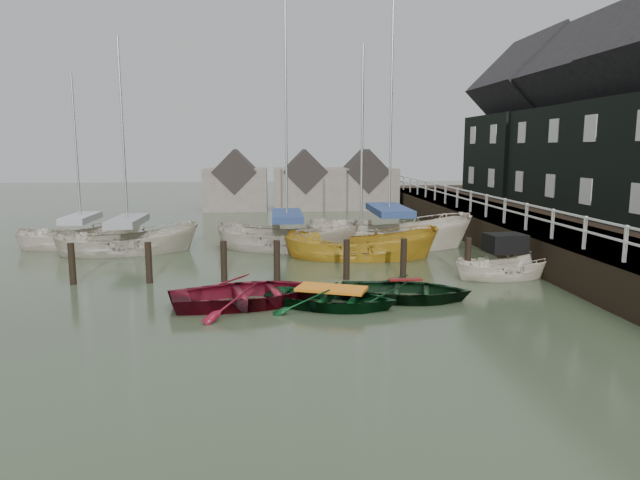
{
  "coord_description": "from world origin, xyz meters",
  "views": [
    {
      "loc": [
        -1.3,
        -16.17,
        4.54
      ],
      "look_at": [
        0.28,
        2.96,
        1.4
      ],
      "focal_mm": 32.0,
      "sensor_mm": 36.0,
      "label": 1
    }
  ],
  "objects": [
    {
      "name": "quay_houses",
      "position": [
        14.99,
        8.66,
        5.68
      ],
      "size": [
        6.52,
        28.14,
        10.01
      ],
      "color": "black",
      "rests_on": "ground"
    },
    {
      "name": "far_sheds",
      "position": [
        0.83,
        26.0,
        1.86
      ],
      "size": [
        14.0,
        4.08,
        4.39
      ],
      "color": "#665B51",
      "rests_on": "ground"
    },
    {
      "name": "sailboat_d",
      "position": [
        3.95,
        9.22,
        0.06
      ],
      "size": [
        7.78,
        3.65,
        12.89
      ],
      "rotation": [
        0.0,
        0.0,
        1.46
      ],
      "color": "beige",
      "rests_on": "ground"
    },
    {
      "name": "mooring_pilings",
      "position": [
        -1.11,
        3.0,
        0.5
      ],
      "size": [
        13.72,
        0.22,
        1.8
      ],
      "color": "black",
      "rests_on": "ground"
    },
    {
      "name": "sailboat_e",
      "position": [
        -10.18,
        10.78,
        0.06
      ],
      "size": [
        5.87,
        4.04,
        8.89
      ],
      "rotation": [
        0.0,
        0.0,
        1.97
      ],
      "color": "beige",
      "rests_on": "ground"
    },
    {
      "name": "land_strip",
      "position": [
        15.0,
        10.0,
        0.0
      ],
      "size": [
        14.0,
        38.0,
        1.5
      ],
      "primitive_type": "cube",
      "color": "black",
      "rests_on": "ground"
    },
    {
      "name": "rowboat_green",
      "position": [
        0.33,
        -0.4,
        0.0
      ],
      "size": [
        4.5,
        3.89,
        0.78
      ],
      "primitive_type": "imported",
      "rotation": [
        0.0,
        0.0,
        1.2
      ],
      "color": "black",
      "rests_on": "ground"
    },
    {
      "name": "pier",
      "position": [
        9.48,
        10.0,
        0.71
      ],
      "size": [
        3.04,
        32.0,
        2.7
      ],
      "color": "black",
      "rests_on": "ground"
    },
    {
      "name": "ground",
      "position": [
        0.0,
        0.0,
        0.0
      ],
      "size": [
        120.0,
        120.0,
        0.0
      ],
      "primitive_type": "plane",
      "color": "#2F3D27",
      "rests_on": "ground"
    },
    {
      "name": "sailboat_b",
      "position": [
        -0.7,
        9.03,
        0.06
      ],
      "size": [
        7.02,
        4.3,
        12.41
      ],
      "rotation": [
        0.0,
        0.0,
        1.27
      ],
      "color": "#BEB3A2",
      "rests_on": "ground"
    },
    {
      "name": "rowboat_dkgreen",
      "position": [
        2.61,
        0.22,
        0.0
      ],
      "size": [
        4.5,
        3.68,
        0.81
      ],
      "primitive_type": "imported",
      "rotation": [
        0.0,
        0.0,
        1.32
      ],
      "color": "black",
      "rests_on": "ground"
    },
    {
      "name": "sailboat_a",
      "position": [
        -7.58,
        8.78,
        0.06
      ],
      "size": [
        6.32,
        3.53,
        10.19
      ],
      "rotation": [
        0.0,
        0.0,
        1.8
      ],
      "color": "#B8B09D",
      "rests_on": "ground"
    },
    {
      "name": "motorboat",
      "position": [
        6.8,
        2.77,
        0.12
      ],
      "size": [
        3.91,
        1.84,
        2.26
      ],
      "rotation": [
        0.0,
        0.0,
        1.69
      ],
      "color": "silver",
      "rests_on": "ground"
    },
    {
      "name": "sailboat_c",
      "position": [
        2.29,
        6.86,
        0.01
      ],
      "size": [
        6.61,
        3.23,
        9.76
      ],
      "rotation": [
        0.0,
        0.0,
        1.43
      ],
      "color": "gold",
      "rests_on": "ground"
    },
    {
      "name": "rowboat_red",
      "position": [
        -2.0,
        0.05,
        0.0
      ],
      "size": [
        5.24,
        4.29,
        0.95
      ],
      "primitive_type": "imported",
      "rotation": [
        0.0,
        0.0,
        1.82
      ],
      "color": "maroon",
      "rests_on": "ground"
    }
  ]
}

